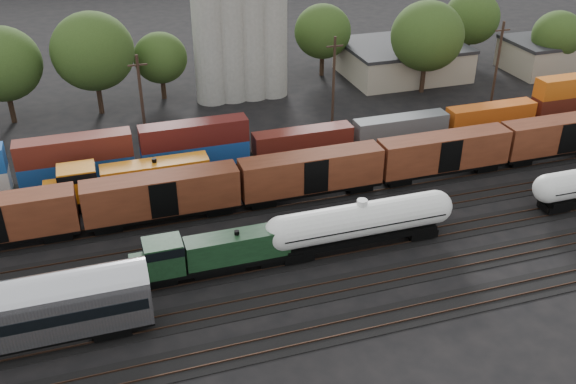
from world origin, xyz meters
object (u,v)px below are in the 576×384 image
object	(u,v)px
green_locomotive	(208,254)
tank_car_a	(361,222)
orange_locomotive	(125,181)
grain_silo	(239,20)

from	to	relation	value
green_locomotive	tank_car_a	distance (m)	14.24
tank_car_a	orange_locomotive	bearing A→B (deg)	142.70
tank_car_a	grain_silo	world-z (taller)	grain_silo
tank_car_a	orange_locomotive	xyz separation A→B (m)	(-19.69, 15.00, -0.23)
orange_locomotive	grain_silo	distance (m)	33.20
green_locomotive	tank_car_a	xyz separation A→B (m)	(14.23, 0.00, 0.54)
tank_car_a	green_locomotive	bearing A→B (deg)	-180.00
tank_car_a	grain_silo	xyz separation A→B (m)	(-0.95, 41.00, 8.42)
green_locomotive	orange_locomotive	size ratio (longest dim) A/B	0.82
orange_locomotive	tank_car_a	bearing A→B (deg)	-37.30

